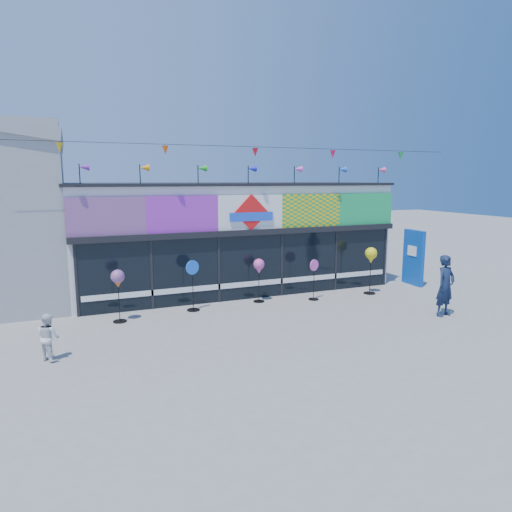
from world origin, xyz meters
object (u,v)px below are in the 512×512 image
blue_sign (413,257)px  adult_man (446,286)px  spinner_4 (371,257)px  spinner_3 (314,278)px  spinner_0 (118,280)px  spinner_1 (193,284)px  spinner_2 (259,267)px  child (48,337)px

blue_sign → adult_man: size_ratio=1.16×
blue_sign → spinner_4: (-2.52, -0.60, 0.28)m
spinner_3 → spinner_4: bearing=-0.9°
spinner_0 → adult_man: size_ratio=0.83×
spinner_1 → adult_man: bearing=-26.4°
spinner_2 → adult_man: adult_man is taller
spinner_2 → spinner_3: (1.92, -0.47, -0.46)m
spinner_3 → adult_man: bearing=-48.9°
spinner_2 → child: bearing=-156.0°
blue_sign → child: size_ratio=1.96×
spinner_3 → spinner_4: (2.37, -0.04, 0.64)m
spinner_0 → spinner_3: bearing=0.5°
adult_man → child: (-11.34, 0.78, -0.39)m
spinner_0 → spinner_3: (6.67, 0.06, -0.51)m
spinner_1 → child: 5.03m
child → spinner_1: bearing=-92.8°
blue_sign → spinner_4: bearing=-165.0°
child → spinner_0: bearing=-73.5°
spinner_0 → spinner_3: size_ratio=1.10×
spinner_4 → adult_man: 3.28m
spinner_0 → spinner_4: spinner_4 is taller
spinner_2 → spinner_3: size_ratio=1.05×
spinner_4 → spinner_1: bearing=177.2°
spinner_0 → spinner_1: size_ratio=0.96×
spinner_3 → child: (-8.51, -2.47, -0.20)m
blue_sign → spinner_0: 11.58m
spinner_2 → spinner_0: bearing=-173.7°
adult_man → spinner_2: bearing=131.6°
spinner_0 → spinner_4: 9.04m
adult_man → child: adult_man is taller
spinner_1 → child: bearing=-146.7°
spinner_0 → spinner_3: spinner_0 is taller
blue_sign → adult_man: 4.34m
spinner_3 → adult_man: adult_man is taller
spinner_0 → child: 3.12m
blue_sign → spinner_4: size_ratio=1.27×
spinner_3 → spinner_4: 2.46m
spinner_4 → child: (-10.88, -2.43, -0.84)m
blue_sign → spinner_1: blue_sign is taller
blue_sign → spinner_0: size_ratio=1.39×
adult_man → child: bearing=165.7°
spinner_4 → child: bearing=-167.4°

